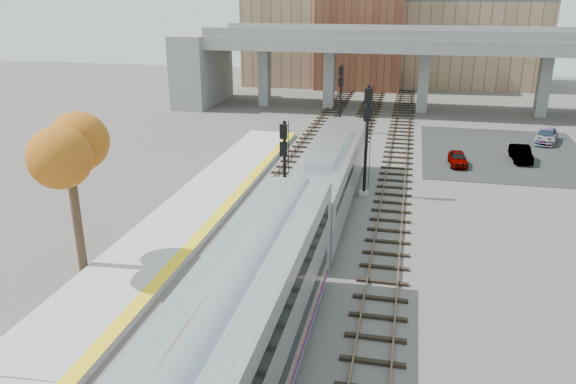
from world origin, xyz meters
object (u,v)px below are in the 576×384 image
at_px(signal_mast_near, 284,179).
at_px(car_b, 521,154).
at_px(locomotive, 330,174).
at_px(signal_mast_far, 340,100).
at_px(car_c, 546,136).
at_px(signal_mast_mid, 366,141).
at_px(car_a, 458,158).
at_px(tree, 67,144).

xyz_separation_m(signal_mast_near, car_b, (16.02, 17.79, -2.42)).
bearing_deg(car_b, locomotive, -136.46).
relative_size(locomotive, car_b, 4.92).
bearing_deg(signal_mast_far, car_c, -1.08).
relative_size(signal_mast_mid, car_b, 1.95).
height_order(signal_mast_near, signal_mast_mid, signal_mast_mid).
relative_size(signal_mast_far, car_c, 1.48).
distance_m(locomotive, car_c, 27.02).
relative_size(signal_mast_mid, car_a, 2.25).
height_order(signal_mast_near, car_b, signal_mast_near).
bearing_deg(car_b, tree, -135.90).
xyz_separation_m(signal_mast_far, car_b, (16.02, -7.24, -2.52)).
xyz_separation_m(locomotive, signal_mast_near, (-2.10, -3.91, 0.82)).
bearing_deg(signal_mast_far, tree, -105.09).
bearing_deg(signal_mast_far, car_a, -41.50).
relative_size(signal_mast_near, car_a, 1.93).
relative_size(locomotive, car_a, 5.67).
xyz_separation_m(car_b, car_c, (3.30, 6.88, 0.01)).
bearing_deg(tree, locomotive, 46.18).
bearing_deg(signal_mast_near, car_a, 54.86).
bearing_deg(signal_mast_mid, tree, -132.27).
height_order(tree, car_a, tree).
bearing_deg(tree, signal_mast_near, 40.19).
bearing_deg(car_a, locomotive, -130.81).
height_order(signal_mast_far, tree, tree).
bearing_deg(signal_mast_mid, car_c, 49.68).
bearing_deg(locomotive, car_c, 50.33).
xyz_separation_m(locomotive, car_b, (13.92, 13.88, -1.60)).
relative_size(car_a, car_b, 0.87).
xyz_separation_m(signal_mast_mid, tree, (-12.84, -14.12, 2.70)).
distance_m(locomotive, tree, 16.22).
bearing_deg(car_c, signal_mast_mid, -113.62).
bearing_deg(tree, signal_mast_mid, 47.73).
distance_m(signal_mast_mid, tree, 19.28).
height_order(locomotive, car_c, locomotive).
height_order(locomotive, signal_mast_mid, signal_mast_mid).
distance_m(tree, car_a, 30.65).
height_order(car_b, car_c, car_c).
relative_size(signal_mast_mid, car_c, 1.69).
bearing_deg(car_b, car_a, -156.75).
distance_m(signal_mast_near, car_a, 19.03).
height_order(tree, car_b, tree).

